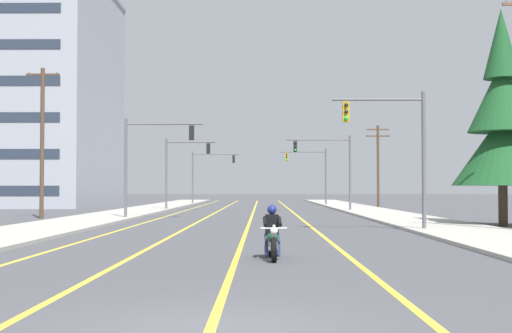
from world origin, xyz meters
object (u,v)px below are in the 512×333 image
at_px(traffic_signal_mid_left, 180,163).
at_px(utility_pole_left_near, 42,140).
at_px(traffic_signal_far_left, 207,169).
at_px(traffic_signal_mid_right, 331,161).
at_px(traffic_signal_far_right, 312,168).
at_px(conifer_tree_right_verge_near, 502,126).
at_px(apartment_building_far_left_block, 15,94).
at_px(motorcycle_with_rider, 272,237).
at_px(traffic_signal_near_left, 148,153).
at_px(traffic_signal_near_right, 398,140).
at_px(utility_pole_right_far, 378,163).

distance_m(traffic_signal_mid_left, utility_pole_left_near, 17.89).
bearing_deg(traffic_signal_far_left, traffic_signal_mid_right, -64.00).
relative_size(traffic_signal_mid_right, utility_pole_left_near, 0.66).
xyz_separation_m(traffic_signal_far_right, utility_pole_left_near, (-19.26, -32.54, 0.82)).
distance_m(traffic_signal_far_right, traffic_signal_far_left, 13.27).
bearing_deg(traffic_signal_far_right, utility_pole_left_near, -120.63).
height_order(conifer_tree_right_verge_near, apartment_building_far_left_block, apartment_building_far_left_block).
bearing_deg(utility_pole_left_near, traffic_signal_far_left, 79.20).
relative_size(traffic_signal_mid_right, apartment_building_far_left_block, 0.26).
distance_m(traffic_signal_mid_right, utility_pole_left_near, 23.65).
bearing_deg(utility_pole_left_near, apartment_building_far_left_block, 112.47).
height_order(motorcycle_with_rider, traffic_signal_near_left, traffic_signal_near_left).
bearing_deg(utility_pole_left_near, conifer_tree_right_verge_near, -18.13).
xyz_separation_m(traffic_signal_near_right, utility_pole_left_near, (-19.80, 12.54, 0.88)).
height_order(traffic_signal_near_right, traffic_signal_mid_left, same).
xyz_separation_m(traffic_signal_near_right, traffic_signal_near_left, (-13.02, 11.81, 0.04)).
height_order(traffic_signal_far_right, conifer_tree_right_verge_near, conifer_tree_right_verge_near).
bearing_deg(traffic_signal_mid_right, traffic_signal_far_left, 116.00).
distance_m(traffic_signal_near_right, conifer_tree_right_verge_near, 7.35).
bearing_deg(traffic_signal_mid_left, traffic_signal_far_right, 51.92).
distance_m(traffic_signal_mid_right, conifer_tree_right_verge_near, 22.87).
height_order(motorcycle_with_rider, traffic_signal_far_right, traffic_signal_far_right).
relative_size(motorcycle_with_rider, traffic_signal_near_left, 0.35).
bearing_deg(traffic_signal_near_right, traffic_signal_mid_left, 114.17).
bearing_deg(traffic_signal_mid_right, traffic_signal_mid_left, 166.37).
bearing_deg(traffic_signal_near_right, utility_pole_right_far, 81.84).
height_order(motorcycle_with_rider, conifer_tree_right_verge_near, conifer_tree_right_verge_near).
bearing_deg(apartment_building_far_left_block, conifer_tree_right_verge_near, -45.31).
relative_size(traffic_signal_mid_right, utility_pole_right_far, 0.76).
height_order(traffic_signal_near_left, utility_pole_right_far, utility_pole_right_far).
bearing_deg(traffic_signal_far_right, traffic_signal_near_left, -110.56).
bearing_deg(traffic_signal_far_left, motorcycle_with_rider, -83.88).
height_order(traffic_signal_near_right, utility_pole_left_near, utility_pole_left_near).
xyz_separation_m(conifer_tree_right_verge_near, apartment_building_far_left_block, (-38.38, 38.80, 6.84)).
distance_m(traffic_signal_near_right, utility_pole_left_near, 23.45).
height_order(traffic_signal_near_left, utility_pole_left_near, utility_pole_left_near).
relative_size(traffic_signal_mid_right, conifer_tree_right_verge_near, 0.56).
bearing_deg(utility_pole_left_near, traffic_signal_far_right, 59.37).
distance_m(traffic_signal_near_right, traffic_signal_mid_left, 31.89).
bearing_deg(traffic_signal_near_left, utility_pole_right_far, 55.01).
xyz_separation_m(traffic_signal_near_left, traffic_signal_far_left, (0.53, 39.04, 0.05)).
bearing_deg(utility_pole_right_far, traffic_signal_mid_right, -115.62).
distance_m(traffic_signal_mid_right, utility_pole_right_far, 13.55).
bearing_deg(traffic_signal_mid_left, utility_pole_left_near, -112.15).
relative_size(traffic_signal_near_left, traffic_signal_far_right, 1.00).
height_order(motorcycle_with_rider, utility_pole_left_near, utility_pole_left_near).
bearing_deg(utility_pole_left_near, traffic_signal_near_right, -32.35).
height_order(utility_pole_right_far, conifer_tree_right_verge_near, conifer_tree_right_verge_near).
xyz_separation_m(traffic_signal_far_left, apartment_building_far_left_block, (-19.86, -7.97, 7.73)).
relative_size(motorcycle_with_rider, apartment_building_far_left_block, 0.09).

